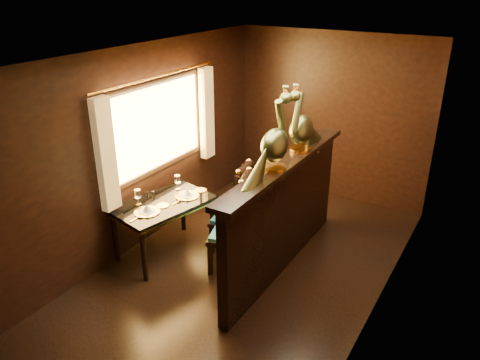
{
  "coord_description": "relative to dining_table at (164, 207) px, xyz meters",
  "views": [
    {
      "loc": [
        2.34,
        -4.01,
        3.23
      ],
      "look_at": [
        -0.22,
        0.22,
        1.04
      ],
      "focal_mm": 35.0,
      "sensor_mm": 36.0,
      "label": 1
    }
  ],
  "objects": [
    {
      "name": "partition",
      "position": [
        1.37,
        0.48,
        0.08
      ],
      "size": [
        0.26,
        2.7,
        1.36
      ],
      "color": "black",
      "rests_on": "ground"
    },
    {
      "name": "peacock_left",
      "position": [
        1.38,
        0.19,
        1.15
      ],
      "size": [
        0.27,
        0.71,
        0.84
      ],
      "primitive_type": null,
      "color": "#174637",
      "rests_on": "partition"
    },
    {
      "name": "room_shell",
      "position": [
        0.96,
        0.2,
        0.95
      ],
      "size": [
        3.04,
        5.04,
        2.52
      ],
      "color": "black",
      "rests_on": "ground"
    },
    {
      "name": "chair_left",
      "position": [
        0.97,
        0.16,
        0.02
      ],
      "size": [
        0.57,
        0.58,
        1.25
      ],
      "rotation": [
        0.0,
        0.0,
        0.3
      ],
      "color": "black",
      "rests_on": "ground"
    },
    {
      "name": "chair_right",
      "position": [
        0.75,
        0.5,
        -0.01
      ],
      "size": [
        0.5,
        0.52,
        1.2
      ],
      "rotation": [
        0.0,
        0.0,
        0.17
      ],
      "color": "black",
      "rests_on": "ground"
    },
    {
      "name": "ground",
      "position": [
        1.05,
        0.18,
        -0.63
      ],
      "size": [
        5.0,
        5.0,
        0.0
      ],
      "primitive_type": "plane",
      "color": "black",
      "rests_on": "ground"
    },
    {
      "name": "dining_table",
      "position": [
        0.0,
        0.0,
        0.0
      ],
      "size": [
        0.97,
        1.32,
        0.9
      ],
      "rotation": [
        0.0,
        0.0,
        -0.22
      ],
      "color": "black",
      "rests_on": "ground"
    },
    {
      "name": "peacock_right",
      "position": [
        1.38,
        0.84,
        1.13
      ],
      "size": [
        0.26,
        0.68,
        0.81
      ],
      "primitive_type": null,
      "color": "#174637",
      "rests_on": "partition"
    }
  ]
}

